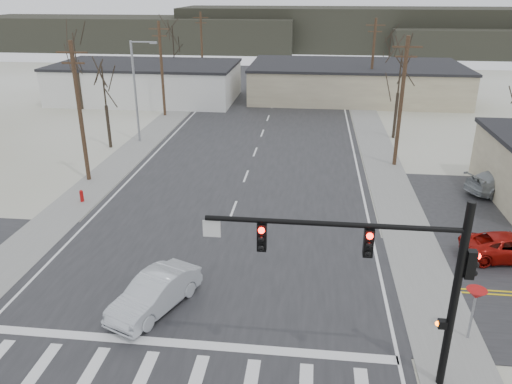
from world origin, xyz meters
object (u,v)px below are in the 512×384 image
fire_hydrant (82,196)px  car_far_a (330,90)px  car_far_b (262,67)px  car_parked_red (509,247)px  traffic_signal_mast (400,269)px  sedan_crossing (155,293)px  car_parked_silver (504,182)px

fire_hydrant → car_far_a: car_far_a is taller
car_far_b → car_parked_red: 64.54m
traffic_signal_mast → car_far_a: size_ratio=1.56×
sedan_crossing → car_far_a: car_far_a is taller
car_far_b → car_parked_silver: 56.73m
sedan_crossing → car_parked_red: 18.27m
fire_hydrant → car_far_a: bearing=64.6°
traffic_signal_mast → car_parked_red: 12.81m
fire_hydrant → car_far_b: 57.33m
fire_hydrant → car_parked_red: 25.95m
sedan_crossing → car_parked_red: sedan_crossing is taller
car_far_a → car_parked_silver: size_ratio=1.05×
fire_hydrant → car_far_b: size_ratio=0.24×
car_parked_red → car_parked_silver: 9.76m
traffic_signal_mast → car_parked_silver: 21.92m
sedan_crossing → car_parked_red: bearing=43.7°
car_parked_red → car_far_a: bearing=5.3°
traffic_signal_mast → car_far_a: bearing=91.1°
car_far_a → car_far_b: 23.62m
traffic_signal_mast → car_parked_red: bearing=52.3°
fire_hydrant → car_parked_red: bearing=-10.1°
fire_hydrant → car_far_b: bearing=83.8°
sedan_crossing → car_far_b: 68.04m
traffic_signal_mast → car_far_b: 72.31m
fire_hydrant → car_parked_silver: car_parked_silver is taller
sedan_crossing → car_far_b: size_ratio=1.36×
fire_hydrant → car_parked_silver: size_ratio=0.16×
traffic_signal_mast → car_far_b: bearing=99.5°
car_far_a → car_parked_red: bearing=95.8°
car_far_a → traffic_signal_mast: bearing=85.2°
traffic_signal_mast → car_parked_silver: (10.25, 18.99, -3.85)m
car_far_b → sedan_crossing: bearing=-104.3°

